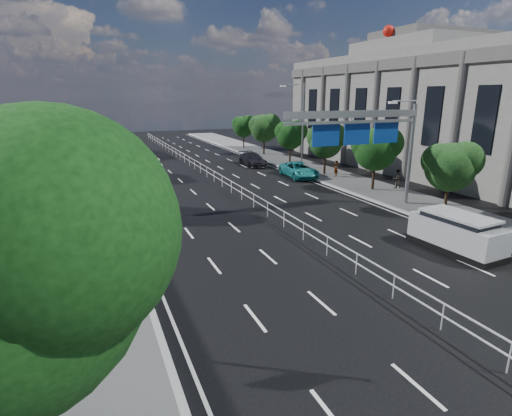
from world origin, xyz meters
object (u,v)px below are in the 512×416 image
red_bus (115,141)px  pedestrian_a (336,169)px  overhead_gantry (368,129)px  parked_car_dark (253,159)px  pedestrian_b (397,179)px  near_car_dark (111,138)px  white_minivan (147,168)px  parked_car_teal (299,170)px  silver_minivan (457,233)px  near_car_silver (135,162)px  toilet_sign (86,267)px

red_bus → pedestrian_a: red_bus is taller
overhead_gantry → pedestrian_a: size_ratio=6.59×
parked_car_dark → pedestrian_a: 10.75m
pedestrian_b → near_car_dark: bearing=-52.9°
white_minivan → pedestrian_b: 23.10m
parked_car_teal → red_bus: bearing=126.3°
red_bus → parked_car_dark: red_bus is taller
red_bus → silver_minivan: red_bus is taller
overhead_gantry → red_bus: (-13.71, 35.72, -3.83)m
near_car_silver → near_car_dark: size_ratio=1.14×
toilet_sign → red_bus: size_ratio=0.38×
parked_car_teal → pedestrian_b: 9.38m
parked_car_dark → pedestrian_b: (6.71, -15.87, 0.21)m
near_car_dark → parked_car_dark: (13.26, -31.51, -0.01)m
toilet_sign → red_bus: bearing=85.0°
toilet_sign → pedestrian_b: (24.35, 14.13, -2.01)m
near_car_dark → parked_car_teal: size_ratio=0.83×
white_minivan → red_bus: bearing=91.5°
red_bus → pedestrian_b: (20.37, -31.65, -0.84)m
parked_car_teal → near_car_silver: bearing=147.3°
red_bus → near_car_dark: size_ratio=2.62×
red_bus → parked_car_teal: size_ratio=2.19×
white_minivan → near_car_silver: bearing=92.6°
red_bus → pedestrian_b: size_ratio=7.28×
red_bus → parked_car_dark: 20.89m
pedestrian_a → near_car_dark: bearing=-91.7°
near_car_silver → silver_minivan: size_ratio=1.04×
toilet_sign → parked_car_teal: size_ratio=0.83×
red_bus → near_car_silver: red_bus is taller
overhead_gantry → pedestrian_a: (4.69, 10.30, -4.69)m
near_car_silver → pedestrian_b: size_ratio=3.17×
near_car_dark → pedestrian_b: (19.97, -47.38, 0.21)m
overhead_gantry → near_car_silver: size_ratio=2.04×
toilet_sign → near_car_dark: size_ratio=0.99×
toilet_sign → white_minivan: (5.47, 27.44, -1.95)m
toilet_sign → silver_minivan: (17.45, 2.00, -1.98)m
silver_minivan → parked_car_dark: bearing=86.2°
overhead_gantry → pedestrian_b: (6.66, 4.07, -4.68)m
overhead_gantry → white_minivan: 21.75m
toilet_sign → parked_car_dark: toilet_sign is taller
white_minivan → silver_minivan: size_ratio=0.99×
red_bus → silver_minivan: (13.47, -43.78, -0.81)m
pedestrian_a → pedestrian_b: 6.53m
overhead_gantry → pedestrian_b: overhead_gantry is taller
near_car_silver → parked_car_teal: 17.72m
parked_car_dark → silver_minivan: bearing=-89.6°
overhead_gantry → near_car_silver: overhead_gantry is taller
toilet_sign → overhead_gantry: bearing=29.6°
toilet_sign → red_bus: toilet_sign is taller
red_bus → pedestrian_a: 31.39m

